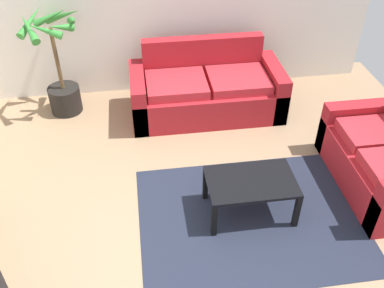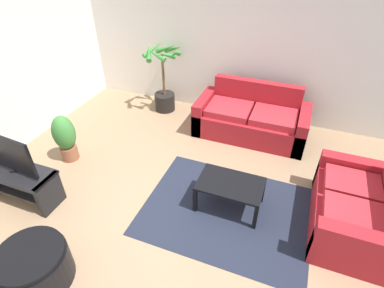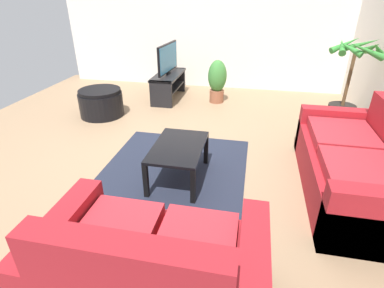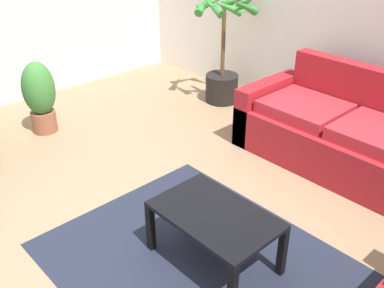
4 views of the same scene
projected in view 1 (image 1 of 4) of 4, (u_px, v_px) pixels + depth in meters
name	position (u px, v px, depth m)	size (l,w,h in m)	color
ground_plane	(180.00, 253.00, 3.96)	(6.60, 6.60, 0.00)	#937556
couch_main	(206.00, 91.00, 5.61)	(1.94, 0.90, 0.90)	maroon
coffee_table	(251.00, 185.00, 4.15)	(0.85, 0.54, 0.42)	black
area_rug	(250.00, 218.00, 4.29)	(2.20, 1.70, 0.01)	#1E2333
potted_palm	(60.00, 73.00, 5.47)	(0.77, 0.75, 1.36)	black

